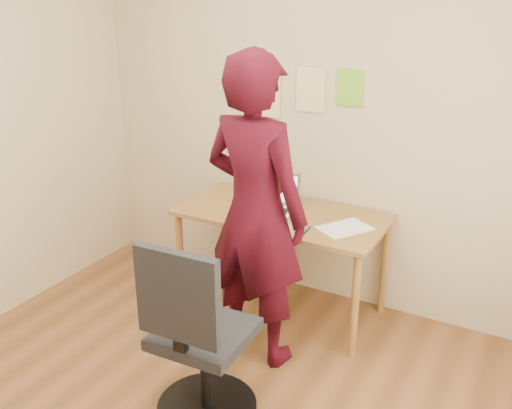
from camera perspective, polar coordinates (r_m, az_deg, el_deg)
The scene contains 10 objects.
room at distance 2.52m, azimuth -9.90°, elevation 1.57°, with size 3.58×3.58×2.78m.
desk at distance 3.90m, azimuth 2.61°, elevation -1.99°, with size 1.40×0.70×0.74m.
laptop at distance 3.91m, azimuth 1.63°, elevation 0.27°, with size 0.36×0.32×0.24m.
paper_sheet at distance 3.66m, azimuth 8.87°, elevation -2.34°, with size 0.23×0.32×0.00m, color white.
phone at distance 3.59m, azimuth 4.69°, elevation -2.54°, with size 0.07×0.13×0.01m.
wall_note_left at distance 4.11m, azimuth 1.07°, elevation 10.83°, with size 0.21×0.00×0.30m, color #EFD38F.
wall_note_mid at distance 3.96m, azimuth 5.48°, elevation 11.33°, with size 0.21×0.00×0.30m, color #EFD38F.
wall_note_right at distance 3.85m, azimuth 9.39°, elevation 11.44°, with size 0.18×0.00×0.24m, color #74BE2A.
office_chair at distance 3.02m, azimuth -5.85°, elevation -13.92°, with size 0.55×0.55×1.05m.
person at distance 3.32m, azimuth -0.07°, elevation -0.80°, with size 0.69×0.45×1.88m, color #350711.
Camera 1 is at (1.51, -1.84, 2.18)m, focal length 40.00 mm.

